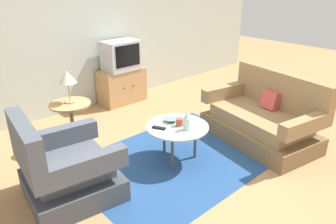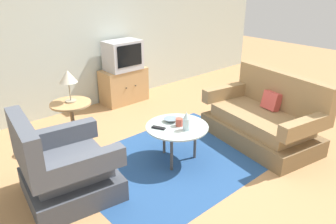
{
  "view_description": "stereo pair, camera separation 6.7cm",
  "coord_description": "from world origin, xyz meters",
  "px_view_note": "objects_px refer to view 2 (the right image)",
  "views": [
    {
      "loc": [
        -2.48,
        -2.33,
        2.15
      ],
      "look_at": [
        0.06,
        0.42,
        0.55
      ],
      "focal_mm": 34.63,
      "sensor_mm": 36.0,
      "label": 1
    },
    {
      "loc": [
        -2.43,
        -2.37,
        2.15
      ],
      "look_at": [
        0.06,
        0.42,
        0.55
      ],
      "focal_mm": 34.63,
      "sensor_mm": 36.0,
      "label": 2
    }
  ],
  "objects_px": {
    "table_lamp": "(68,78)",
    "mug": "(179,122)",
    "vase": "(186,121)",
    "bowl": "(171,120)",
    "couch": "(264,120)",
    "coffee_table": "(177,129)",
    "side_table": "(72,115)",
    "television": "(123,55)",
    "tv_remote_dark": "(159,128)",
    "armchair": "(64,170)",
    "tv_stand": "(124,86)"
  },
  "relations": [
    {
      "from": "mug",
      "to": "side_table",
      "type": "bearing_deg",
      "value": 124.38
    },
    {
      "from": "side_table",
      "to": "television",
      "type": "relative_size",
      "value": 1.03
    },
    {
      "from": "vase",
      "to": "bowl",
      "type": "bearing_deg",
      "value": 85.64
    },
    {
      "from": "armchair",
      "to": "coffee_table",
      "type": "height_order",
      "value": "armchair"
    },
    {
      "from": "couch",
      "to": "mug",
      "type": "bearing_deg",
      "value": 82.55
    },
    {
      "from": "side_table",
      "to": "television",
      "type": "distance_m",
      "value": 1.77
    },
    {
      "from": "side_table",
      "to": "mug",
      "type": "height_order",
      "value": "side_table"
    },
    {
      "from": "coffee_table",
      "to": "vase",
      "type": "relative_size",
      "value": 3.29
    },
    {
      "from": "couch",
      "to": "side_table",
      "type": "xyz_separation_m",
      "value": [
        -2.03,
        1.58,
        0.15
      ]
    },
    {
      "from": "coffee_table",
      "to": "television",
      "type": "distance_m",
      "value": 2.24
    },
    {
      "from": "coffee_table",
      "to": "tv_remote_dark",
      "type": "relative_size",
      "value": 4.44
    },
    {
      "from": "table_lamp",
      "to": "vase",
      "type": "bearing_deg",
      "value": -60.27
    },
    {
      "from": "coffee_table",
      "to": "table_lamp",
      "type": "bearing_deg",
      "value": 122.39
    },
    {
      "from": "armchair",
      "to": "side_table",
      "type": "bearing_deg",
      "value": 156.41
    },
    {
      "from": "coffee_table",
      "to": "armchair",
      "type": "bearing_deg",
      "value": 169.48
    },
    {
      "from": "couch",
      "to": "bowl",
      "type": "bearing_deg",
      "value": 76.06
    },
    {
      "from": "coffee_table",
      "to": "side_table",
      "type": "height_order",
      "value": "side_table"
    },
    {
      "from": "armchair",
      "to": "tv_remote_dark",
      "type": "bearing_deg",
      "value": 90.19
    },
    {
      "from": "bowl",
      "to": "couch",
      "type": "bearing_deg",
      "value": -24.39
    },
    {
      "from": "couch",
      "to": "vase",
      "type": "bearing_deg",
      "value": 88.62
    },
    {
      "from": "vase",
      "to": "bowl",
      "type": "relative_size",
      "value": 1.3
    },
    {
      "from": "tv_remote_dark",
      "to": "mug",
      "type": "bearing_deg",
      "value": -138.98
    },
    {
      "from": "armchair",
      "to": "bowl",
      "type": "bearing_deg",
      "value": 93.78
    },
    {
      "from": "side_table",
      "to": "vase",
      "type": "relative_size",
      "value": 2.75
    },
    {
      "from": "television",
      "to": "tv_remote_dark",
      "type": "bearing_deg",
      "value": -113.99
    },
    {
      "from": "armchair",
      "to": "tv_remote_dark",
      "type": "height_order",
      "value": "armchair"
    },
    {
      "from": "armchair",
      "to": "tv_stand",
      "type": "distance_m",
      "value": 2.75
    },
    {
      "from": "tv_stand",
      "to": "vase",
      "type": "distance_m",
      "value": 2.37
    },
    {
      "from": "bowl",
      "to": "mug",
      "type": "bearing_deg",
      "value": -90.98
    },
    {
      "from": "armchair",
      "to": "side_table",
      "type": "relative_size",
      "value": 1.58
    },
    {
      "from": "armchair",
      "to": "tv_stand",
      "type": "relative_size",
      "value": 1.23
    },
    {
      "from": "coffee_table",
      "to": "vase",
      "type": "bearing_deg",
      "value": -86.96
    },
    {
      "from": "vase",
      "to": "tv_remote_dark",
      "type": "height_order",
      "value": "vase"
    },
    {
      "from": "mug",
      "to": "coffee_table",
      "type": "bearing_deg",
      "value": 157.4
    },
    {
      "from": "table_lamp",
      "to": "bowl",
      "type": "xyz_separation_m",
      "value": [
        0.79,
        -1.05,
        -0.46
      ]
    },
    {
      "from": "vase",
      "to": "armchair",
      "type": "bearing_deg",
      "value": 163.69
    },
    {
      "from": "side_table",
      "to": "television",
      "type": "height_order",
      "value": "television"
    },
    {
      "from": "couch",
      "to": "coffee_table",
      "type": "height_order",
      "value": "couch"
    },
    {
      "from": "tv_stand",
      "to": "mug",
      "type": "xyz_separation_m",
      "value": [
        -0.65,
        -2.13,
        0.21
      ]
    },
    {
      "from": "armchair",
      "to": "television",
      "type": "height_order",
      "value": "television"
    },
    {
      "from": "armchair",
      "to": "vase",
      "type": "relative_size",
      "value": 4.35
    },
    {
      "from": "armchair",
      "to": "mug",
      "type": "relative_size",
      "value": 7.25
    },
    {
      "from": "armchair",
      "to": "side_table",
      "type": "distance_m",
      "value": 1.09
    },
    {
      "from": "coffee_table",
      "to": "mug",
      "type": "height_order",
      "value": "mug"
    },
    {
      "from": "armchair",
      "to": "table_lamp",
      "type": "relative_size",
      "value": 2.4
    },
    {
      "from": "vase",
      "to": "couch",
      "type": "bearing_deg",
      "value": -11.82
    },
    {
      "from": "table_lamp",
      "to": "mug",
      "type": "distance_m",
      "value": 1.51
    },
    {
      "from": "mug",
      "to": "bowl",
      "type": "height_order",
      "value": "mug"
    },
    {
      "from": "side_table",
      "to": "tv_remote_dark",
      "type": "distance_m",
      "value": 1.22
    },
    {
      "from": "vase",
      "to": "bowl",
      "type": "distance_m",
      "value": 0.31
    }
  ]
}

